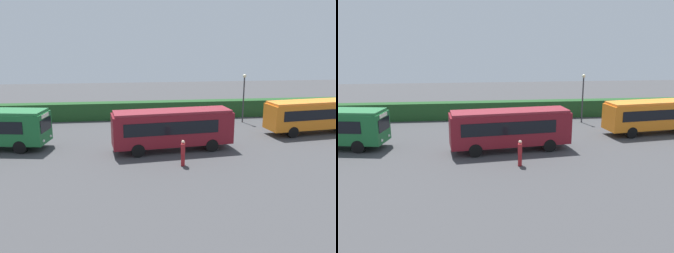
# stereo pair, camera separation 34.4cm
# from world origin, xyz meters

# --- Properties ---
(ground_plane) EXTENTS (85.74, 85.74, 0.00)m
(ground_plane) POSITION_xyz_m (0.00, 0.00, 0.00)
(ground_plane) COLOR #424244
(bus_maroon) EXTENTS (9.47, 3.35, 3.17)m
(bus_maroon) POSITION_xyz_m (0.92, -1.26, 1.82)
(bus_maroon) COLOR maroon
(bus_maroon) RESTS_ON ground_plane
(bus_orange) EXTENTS (9.51, 3.50, 3.00)m
(bus_orange) POSITION_xyz_m (14.53, 2.43, 1.74)
(bus_orange) COLOR orange
(bus_orange) RESTS_ON ground_plane
(person_left) EXTENTS (0.37, 0.51, 1.81)m
(person_left) POSITION_xyz_m (1.18, -4.78, 0.95)
(person_left) COLOR maroon
(person_left) RESTS_ON ground_plane
(person_center) EXTENTS (0.50, 0.39, 1.78)m
(person_center) POSITION_xyz_m (13.27, 4.35, 0.94)
(person_center) COLOR #334C8C
(person_center) RESTS_ON ground_plane
(person_right) EXTENTS (0.41, 0.53, 1.80)m
(person_right) POSITION_xyz_m (16.82, 4.96, 0.95)
(person_right) COLOR #4C6B47
(person_right) RESTS_ON ground_plane
(person_far) EXTENTS (0.46, 0.46, 1.70)m
(person_far) POSITION_xyz_m (17.80, 5.16, 0.90)
(person_far) COLOR olive
(person_far) RESTS_ON ground_plane
(hedge_row) EXTENTS (54.87, 1.51, 1.83)m
(hedge_row) POSITION_xyz_m (0.00, 10.36, 0.91)
(hedge_row) COLOR #204B22
(hedge_row) RESTS_ON ground_plane
(traffic_cone) EXTENTS (0.36, 0.36, 0.60)m
(traffic_cone) POSITION_xyz_m (-3.34, 6.61, 0.30)
(traffic_cone) COLOR orange
(traffic_cone) RESTS_ON ground_plane
(lamppost) EXTENTS (0.36, 0.36, 4.97)m
(lamppost) POSITION_xyz_m (9.38, 7.33, 3.15)
(lamppost) COLOR #38383D
(lamppost) RESTS_ON ground_plane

